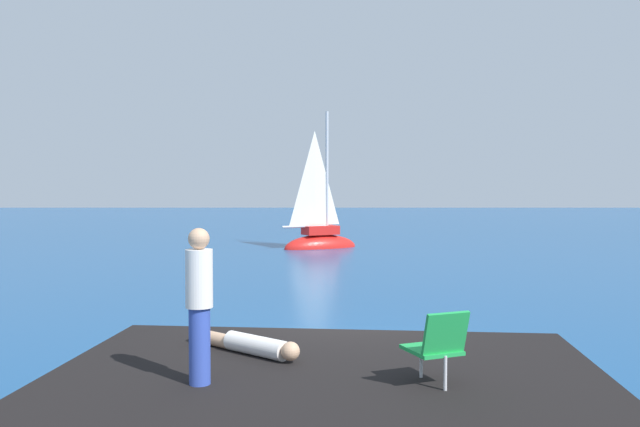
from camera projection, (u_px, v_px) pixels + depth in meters
name	position (u px, v px, depth m)	size (l,w,h in m)	color
ground_plane	(339.00, 365.00, 10.11)	(160.00, 160.00, 0.00)	navy
shore_ledge	(324.00, 416.00, 6.75)	(6.11, 4.70, 0.81)	black
boulder_seaward	(217.00, 378.00, 9.45)	(1.02, 0.82, 0.56)	black
boulder_inland	(196.00, 381.00, 9.26)	(1.33, 1.07, 0.73)	black
sailboat_near	(319.00, 240.00, 29.75)	(3.88, 2.82, 7.06)	red
person_sunbather	(248.00, 344.00, 7.73)	(1.46, 1.21, 0.25)	white
person_standing	(198.00, 301.00, 6.50)	(0.28, 0.28, 1.62)	#334CB2
beach_chair	(437.00, 344.00, 6.45)	(0.66, 0.73, 0.80)	green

